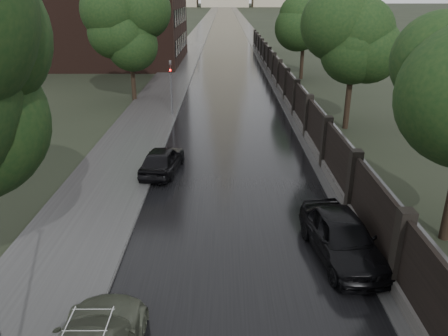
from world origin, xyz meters
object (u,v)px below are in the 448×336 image
(tree_left_far, at_px, (130,35))
(hatchback_left, at_px, (162,160))
(tree_right_c, at_px, (304,29))
(car_right_near, at_px, (342,237))
(tree_right_b, at_px, (353,52))
(traffic_light, at_px, (171,83))

(tree_left_far, height_order, hatchback_left, tree_left_far)
(tree_left_far, relative_size, tree_right_c, 1.05)
(tree_right_c, xyz_separation_m, hatchback_left, (-11.10, -25.69, -4.28))
(car_right_near, bearing_deg, tree_right_b, 67.01)
(tree_right_c, xyz_separation_m, car_right_near, (-4.10, -33.23, -4.16))
(car_right_near, bearing_deg, tree_left_far, 108.21)
(tree_right_c, bearing_deg, tree_right_b, -90.00)
(tree_left_far, bearing_deg, traffic_light, -53.53)
(traffic_light, bearing_deg, car_right_near, -67.10)
(tree_right_c, bearing_deg, tree_left_far, -147.17)
(hatchback_left, distance_m, car_right_near, 10.29)
(tree_left_far, xyz_separation_m, tree_right_b, (15.50, -8.00, -0.29))
(tree_left_far, distance_m, hatchback_left, 16.92)
(traffic_light, xyz_separation_m, hatchback_left, (0.70, -10.68, -1.73))
(hatchback_left, height_order, car_right_near, car_right_near)
(traffic_light, xyz_separation_m, car_right_near, (7.70, -18.23, -1.61))
(tree_left_far, height_order, car_right_near, tree_left_far)
(tree_right_c, distance_m, hatchback_left, 28.31)
(tree_right_b, distance_m, traffic_light, 12.44)
(tree_left_far, relative_size, tree_right_b, 1.05)
(car_right_near, bearing_deg, traffic_light, 104.98)
(tree_right_b, bearing_deg, car_right_near, -105.07)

